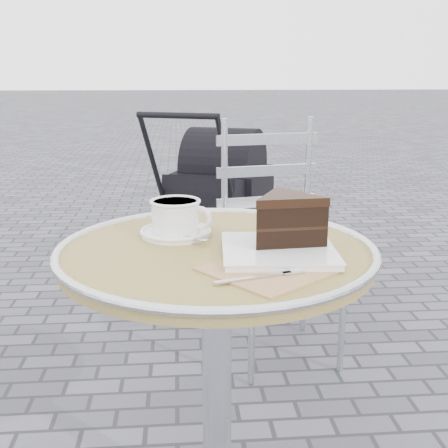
{
  "coord_description": "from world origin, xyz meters",
  "views": [
    {
      "loc": [
        -0.08,
        -1.2,
        1.11
      ],
      "look_at": [
        0.02,
        0.02,
        0.78
      ],
      "focal_mm": 45.0,
      "sensor_mm": 36.0,
      "label": 1
    }
  ],
  "objects": [
    {
      "name": "cake_plate_set",
      "position": [
        0.15,
        -0.05,
        0.79
      ],
      "size": [
        0.33,
        0.4,
        0.13
      ],
      "rotation": [
        0.0,
        0.0,
        -0.06
      ],
      "color": "tan",
      "rests_on": "cafe_table"
    },
    {
      "name": "bistro_chair",
      "position": [
        0.29,
        0.94,
        0.58
      ],
      "size": [
        0.5,
        0.5,
        0.94
      ],
      "rotation": [
        0.0,
        0.0,
        0.19
      ],
      "color": "silver",
      "rests_on": "ground"
    },
    {
      "name": "baby_stroller",
      "position": [
        0.13,
        1.8,
        0.43
      ],
      "size": [
        0.73,
        0.99,
        0.95
      ],
      "rotation": [
        0.0,
        0.0,
        -0.4
      ],
      "color": "black",
      "rests_on": "ground"
    },
    {
      "name": "cappuccino_set",
      "position": [
        -0.09,
        0.11,
        0.77
      ],
      "size": [
        0.17,
        0.19,
        0.09
      ],
      "rotation": [
        0.0,
        0.0,
        -0.38
      ],
      "color": "white",
      "rests_on": "cafe_table"
    },
    {
      "name": "cafe_table",
      "position": [
        0.0,
        0.0,
        0.57
      ],
      "size": [
        0.72,
        0.72,
        0.74
      ],
      "color": "silver",
      "rests_on": "ground"
    }
  ]
}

